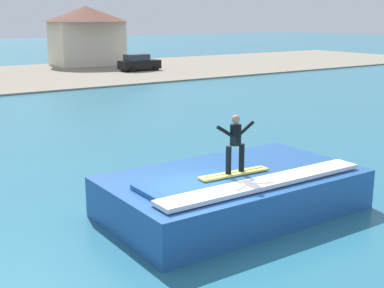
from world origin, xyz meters
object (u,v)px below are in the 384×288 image
object	(u,v)px
house_gabled_white	(87,31)
surfboard	(234,173)
wave_crest	(234,192)
surfer	(235,141)
car_far_shore	(139,63)

from	to	relation	value
house_gabled_white	surfboard	bearing A→B (deg)	-108.66
wave_crest	surfer	size ratio (longest dim) A/B	4.53
surfboard	house_gabled_white	size ratio (longest dim) A/B	0.24
wave_crest	house_gabled_white	distance (m)	48.94
surfboard	house_gabled_white	bearing A→B (deg)	71.34
surfer	car_far_shore	world-z (taller)	surfer
wave_crest	surfboard	distance (m)	0.94
surfer	surfboard	bearing A→B (deg)	171.76
wave_crest	surfboard	bearing A→B (deg)	-129.05
surfboard	surfer	size ratio (longest dim) A/B	1.35
car_far_shore	house_gabled_white	xyz separation A→B (m)	(-1.77, 9.07, 3.14)
surfboard	surfer	bearing A→B (deg)	-8.24
house_gabled_white	wave_crest	bearing A→B (deg)	-108.43
wave_crest	house_gabled_white	bearing A→B (deg)	71.57
house_gabled_white	surfer	bearing A→B (deg)	-108.63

